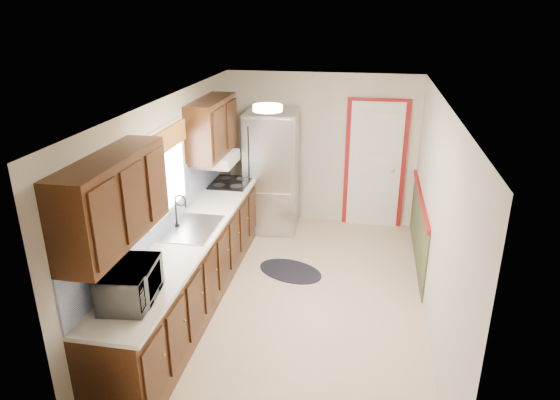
% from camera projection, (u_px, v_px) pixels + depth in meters
% --- Properties ---
extents(room_shell, '(3.20, 5.20, 2.52)m').
position_uv_depth(room_shell, '(298.00, 208.00, 5.61)').
color(room_shell, beige).
rests_on(room_shell, ground).
extents(kitchen_run, '(0.63, 4.00, 2.20)m').
position_uv_depth(kitchen_run, '(187.00, 242.00, 5.69)').
color(kitchen_run, '#33190B').
rests_on(kitchen_run, ground).
extents(back_wall_trim, '(1.12, 2.30, 2.08)m').
position_uv_depth(back_wall_trim, '(384.00, 178.00, 7.58)').
color(back_wall_trim, maroon).
rests_on(back_wall_trim, ground).
extents(ceiling_fixture, '(0.30, 0.30, 0.06)m').
position_uv_depth(ceiling_fixture, '(268.00, 108.00, 5.06)').
color(ceiling_fixture, '#FFD88C').
rests_on(ceiling_fixture, room_shell).
extents(microwave, '(0.40, 0.64, 0.41)m').
position_uv_depth(microwave, '(130.00, 280.00, 4.25)').
color(microwave, white).
rests_on(microwave, kitchen_run).
extents(refrigerator, '(0.82, 0.80, 1.88)m').
position_uv_depth(refrigerator, '(272.00, 172.00, 7.70)').
color(refrigerator, '#B7B7BC').
rests_on(refrigerator, ground).
extents(rug, '(1.06, 0.88, 0.01)m').
position_uv_depth(rug, '(290.00, 271.00, 6.69)').
color(rug, black).
rests_on(rug, ground).
extents(cooktop, '(0.53, 0.63, 0.02)m').
position_uv_depth(cooktop, '(231.00, 183.00, 7.18)').
color(cooktop, black).
rests_on(cooktop, kitchen_run).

